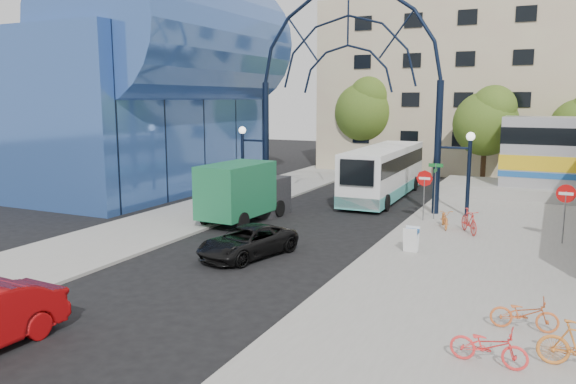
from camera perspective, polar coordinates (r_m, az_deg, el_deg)
The scene contains 19 objects.
ground at distance 19.57m, azimuth -8.28°, elevation -8.72°, with size 120.00×120.00×0.00m, color black.
sidewalk_east at distance 20.48m, azimuth 17.68°, elevation -8.08°, with size 8.00×56.00×0.12m, color gray.
plaza_west at distance 27.94m, azimuth -12.60°, elevation -3.19°, with size 5.00×50.00×0.12m, color gray.
gateway_arch at distance 31.30m, azimuth 6.07°, elevation 13.97°, with size 13.64×0.44×12.10m.
stop_sign at distance 28.28m, azimuth 13.69°, elevation 0.90°, with size 0.80×0.07×2.50m.
do_not_enter_sign at distance 25.76m, azimuth 26.37°, elevation -0.69°, with size 0.76×0.07×2.48m.
street_name_sign at distance 28.77m, azimuth 14.73°, elevation 1.28°, with size 0.70×0.70×2.80m.
sandwich_board at distance 22.57m, azimuth 12.41°, elevation -4.43°, with size 0.55×0.61×0.99m.
transit_hall at distance 39.83m, azimuth -15.05°, elevation 10.05°, with size 16.50×18.00×14.50m.
apartment_block at distance 51.10m, azimuth 16.17°, elevation 10.15°, with size 20.00×12.10×14.00m.
tree_north_a at distance 41.60m, azimuth 19.61°, elevation 6.91°, with size 4.48×4.48×7.00m.
tree_north_b at distance 47.55m, azimuth 7.99°, elevation 8.41°, with size 5.12×5.12×8.00m.
city_bus at distance 35.16m, azimuth 9.74°, elevation 2.08°, with size 2.90×11.45×3.13m.
green_truck at distance 28.09m, azimuth -4.40°, elevation 0.03°, with size 2.51×5.98×2.97m.
black_suv at distance 21.89m, azimuth -4.14°, elevation -5.05°, with size 1.98×4.30×1.19m, color black.
bike_near_a at distance 27.18m, azimuth 15.65°, elevation -2.59°, with size 0.59×1.68×0.88m, color orange.
bike_near_b at distance 26.36m, azimuth 17.92°, elevation -2.84°, with size 0.51×1.82×1.09m, color red.
bike_far_a at distance 16.11m, azimuth 22.87°, elevation -11.33°, with size 0.59×1.69×0.89m, color #D5602A.
bike_far_c at distance 13.88m, azimuth 19.71°, elevation -14.50°, with size 0.60×1.72×0.90m, color #FD3232.
Camera 1 is at (10.40, -15.42, 6.08)m, focal length 35.00 mm.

